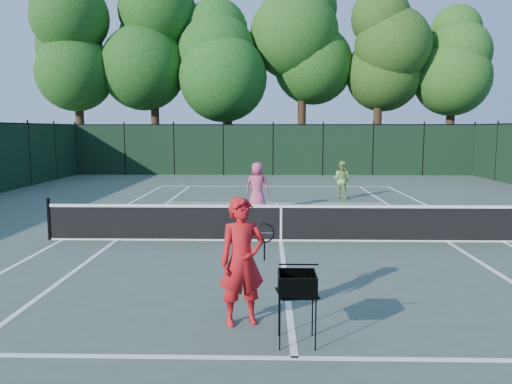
{
  "coord_description": "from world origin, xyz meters",
  "views": [
    {
      "loc": [
        -0.34,
        -12.16,
        2.76
      ],
      "look_at": [
        -0.64,
        1.0,
        1.1
      ],
      "focal_mm": 35.0,
      "sensor_mm": 36.0,
      "label": 1
    }
  ],
  "objects_px": {
    "coach": "(242,261)",
    "loose_ball_midcourt": "(308,291)",
    "player_pink": "(257,186)",
    "ball_hopper": "(297,284)",
    "player_green": "(342,180)"
  },
  "relations": [
    {
      "from": "coach",
      "to": "loose_ball_midcourt",
      "type": "distance_m",
      "value": 1.91
    },
    {
      "from": "coach",
      "to": "player_pink",
      "type": "bearing_deg",
      "value": 70.8
    },
    {
      "from": "player_pink",
      "to": "ball_hopper",
      "type": "relative_size",
      "value": 1.77
    },
    {
      "from": "player_green",
      "to": "ball_hopper",
      "type": "bearing_deg",
      "value": 115.81
    },
    {
      "from": "coach",
      "to": "ball_hopper",
      "type": "bearing_deg",
      "value": -60.04
    },
    {
      "from": "loose_ball_midcourt",
      "to": "coach",
      "type": "bearing_deg",
      "value": -127.98
    },
    {
      "from": "coach",
      "to": "ball_hopper",
      "type": "height_order",
      "value": "coach"
    },
    {
      "from": "player_green",
      "to": "loose_ball_midcourt",
      "type": "distance_m",
      "value": 11.97
    },
    {
      "from": "loose_ball_midcourt",
      "to": "player_pink",
      "type": "bearing_deg",
      "value": 96.81
    },
    {
      "from": "coach",
      "to": "player_pink",
      "type": "relative_size",
      "value": 1.1
    },
    {
      "from": "coach",
      "to": "ball_hopper",
      "type": "distance_m",
      "value": 0.98
    },
    {
      "from": "player_pink",
      "to": "player_green",
      "type": "distance_m",
      "value": 4.54
    },
    {
      "from": "player_pink",
      "to": "ball_hopper",
      "type": "bearing_deg",
      "value": 103.42
    },
    {
      "from": "player_pink",
      "to": "ball_hopper",
      "type": "height_order",
      "value": "player_pink"
    },
    {
      "from": "coach",
      "to": "player_green",
      "type": "xyz_separation_m",
      "value": [
        3.33,
        13.06,
        -0.16
      ]
    }
  ]
}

